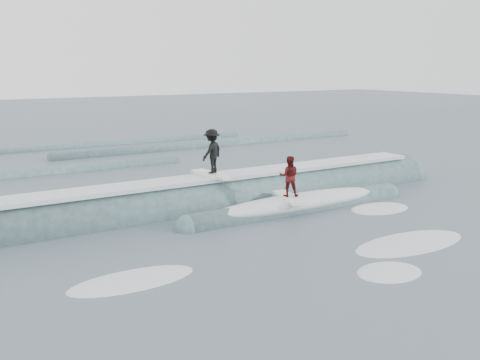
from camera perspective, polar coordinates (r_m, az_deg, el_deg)
ground at (r=16.76m, az=6.40°, el=-5.83°), size 160.00×160.00×0.00m
breaking_wave at (r=20.23m, az=-0.43°, el=-2.50°), size 21.57×3.87×2.17m
surfer_black at (r=19.67m, az=-3.02°, el=2.86°), size 1.22×2.06×1.73m
surfer_red at (r=19.02m, az=5.25°, el=0.03°), size 1.03×2.07×1.55m
whitewater at (r=15.64m, az=10.63°, el=-7.27°), size 12.42×5.95×0.10m
far_swells at (r=32.27m, az=-12.74°, el=2.59°), size 38.02×8.65×0.80m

